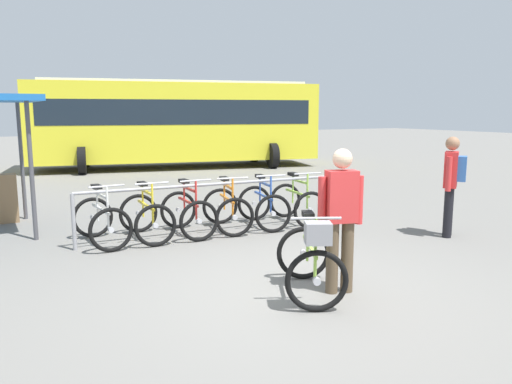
{
  "coord_description": "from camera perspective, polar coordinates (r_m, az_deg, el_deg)",
  "views": [
    {
      "loc": [
        -3.02,
        -4.67,
        2.05
      ],
      "look_at": [
        0.03,
        0.98,
        1.0
      ],
      "focal_mm": 34.95,
      "sensor_mm": 36.0,
      "label": 1
    }
  ],
  "objects": [
    {
      "name": "ground_plane",
      "position": [
        5.93,
        4.27,
        -10.98
      ],
      "size": [
        80.0,
        80.0,
        0.0
      ],
      "primitive_type": "plane",
      "color": "slate"
    },
    {
      "name": "bike_rack_rail",
      "position": [
        8.29,
        -4.44,
        -0.09
      ],
      "size": [
        4.61,
        0.27,
        0.88
      ],
      "color": "#99999E",
      "rests_on": "ground"
    },
    {
      "name": "racked_bike_white",
      "position": [
        8.06,
        -17.28,
        -3.18
      ],
      "size": [
        0.74,
        1.16,
        0.98
      ],
      "color": "black",
      "rests_on": "ground"
    },
    {
      "name": "racked_bike_yellow",
      "position": [
        8.19,
        -12.43,
        -2.79
      ],
      "size": [
        0.68,
        1.11,
        0.97
      ],
      "color": "black",
      "rests_on": "ground"
    },
    {
      "name": "racked_bike_red",
      "position": [
        8.37,
        -7.77,
        -2.39
      ],
      "size": [
        0.68,
        1.11,
        0.97
      ],
      "color": "black",
      "rests_on": "ground"
    },
    {
      "name": "racked_bike_orange",
      "position": [
        8.61,
        -3.33,
        -2.0
      ],
      "size": [
        0.85,
        1.2,
        0.97
      ],
      "color": "black",
      "rests_on": "ground"
    },
    {
      "name": "racked_bike_blue",
      "position": [
        8.89,
        0.84,
        -1.62
      ],
      "size": [
        0.84,
        1.19,
        0.97
      ],
      "color": "black",
      "rests_on": "ground"
    },
    {
      "name": "racked_bike_lime",
      "position": [
        9.22,
        4.74,
        -1.25
      ],
      "size": [
        0.77,
        1.15,
        0.97
      ],
      "color": "black",
      "rests_on": "ground"
    },
    {
      "name": "featured_bicycle",
      "position": [
        5.56,
        6.29,
        -7.54
      ],
      "size": [
        1.07,
        1.26,
        0.97
      ],
      "color": "black",
      "rests_on": "ground"
    },
    {
      "name": "person_with_featured_bike",
      "position": [
        5.64,
        9.69,
        -2.53
      ],
      "size": [
        0.51,
        0.29,
        1.64
      ],
      "color": "brown",
      "rests_on": "ground"
    },
    {
      "name": "pedestrian_with_backpack",
      "position": [
        8.68,
        21.48,
        1.28
      ],
      "size": [
        0.47,
        0.46,
        1.64
      ],
      "color": "black",
      "rests_on": "ground"
    },
    {
      "name": "bus_distant",
      "position": [
        18.4,
        -9.05,
        8.22
      ],
      "size": [
        10.3,
        4.76,
        3.08
      ],
      "color": "yellow",
      "rests_on": "ground"
    }
  ]
}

